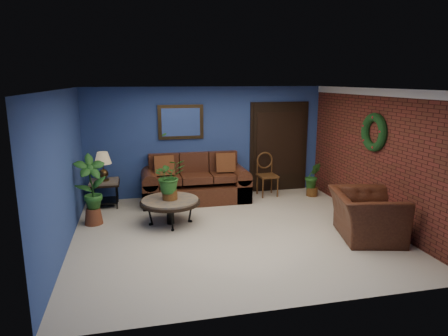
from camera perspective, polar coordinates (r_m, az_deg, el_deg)
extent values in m
plane|color=beige|center=(7.19, 1.28, -9.12)|extent=(5.50, 5.50, 0.00)
cube|color=navy|center=(9.24, -2.45, 3.78)|extent=(5.50, 0.04, 2.50)
cube|color=navy|center=(6.73, -22.04, -0.44)|extent=(0.04, 5.00, 2.50)
cube|color=maroon|center=(7.95, 20.95, 1.53)|extent=(0.04, 5.00, 2.50)
cube|color=white|center=(6.69, 1.39, 11.22)|extent=(5.50, 5.00, 0.02)
cube|color=white|center=(7.81, 21.45, 10.05)|extent=(0.03, 5.00, 0.14)
cube|color=#432F17|center=(9.05, -6.19, 6.54)|extent=(1.02, 0.06, 0.77)
cube|color=black|center=(9.70, 7.83, 2.90)|extent=(1.44, 0.06, 2.18)
torus|color=black|center=(7.89, 20.64, 4.79)|extent=(0.16, 0.72, 0.72)
cube|color=#4E2716|center=(8.92, -4.07, -3.52)|extent=(2.34, 1.01, 0.38)
cube|color=#4E2716|center=(9.19, -4.46, -0.79)|extent=(2.00, 0.28, 0.96)
cube|color=#4E2716|center=(8.70, -8.39, -1.61)|extent=(0.64, 0.69, 0.15)
cube|color=#4E2716|center=(8.77, -4.05, -1.39)|extent=(0.64, 0.69, 0.15)
cube|color=#4E2716|center=(8.89, 0.20, -1.17)|extent=(0.64, 0.69, 0.15)
cube|color=#4E2716|center=(8.82, -10.52, -3.40)|extent=(0.34, 1.01, 0.53)
cube|color=#4E2716|center=(9.10, 2.16, -2.69)|extent=(0.34, 1.01, 0.53)
cube|color=brown|center=(8.67, -8.56, 0.32)|extent=(0.43, 0.13, 0.43)
cube|color=brown|center=(8.87, 0.23, 0.74)|extent=(0.43, 0.13, 0.43)
cylinder|color=#514C47|center=(7.50, -7.71, -4.62)|extent=(1.05, 1.05, 0.05)
cylinder|color=black|center=(7.51, -7.71, -4.88)|extent=(1.12, 1.12, 0.05)
cylinder|color=black|center=(7.58, -7.66, -6.35)|extent=(0.14, 0.14, 0.43)
cube|color=#514C47|center=(8.81, -16.74, -1.87)|extent=(0.59, 0.59, 0.05)
cube|color=black|center=(8.82, -16.72, -2.12)|extent=(0.62, 0.62, 0.04)
cube|color=black|center=(8.92, -16.57, -4.49)|extent=(0.53, 0.53, 0.03)
cylinder|color=black|center=(8.67, -18.35, -4.07)|extent=(0.03, 0.03, 0.54)
cylinder|color=black|center=(8.63, -15.10, -3.93)|extent=(0.03, 0.03, 0.54)
cylinder|color=black|center=(9.14, -18.07, -3.21)|extent=(0.03, 0.03, 0.54)
cylinder|color=black|center=(9.10, -14.99, -3.07)|extent=(0.03, 0.03, 0.54)
cylinder|color=#432F17|center=(8.80, -16.76, -1.57)|extent=(0.21, 0.21, 0.04)
sphere|color=#432F17|center=(8.78, -16.80, -0.90)|extent=(0.19, 0.19, 0.19)
cylinder|color=#432F17|center=(8.74, -16.87, 0.12)|extent=(0.02, 0.02, 0.25)
cone|color=tan|center=(8.71, -16.94, 1.25)|extent=(0.35, 0.35, 0.25)
cube|color=#573518|center=(9.29, 6.23, -1.13)|extent=(0.45, 0.45, 0.04)
torus|color=#573518|center=(9.39, 5.84, 1.10)|extent=(0.40, 0.06, 0.40)
cylinder|color=#573518|center=(9.12, 5.57, -2.96)|extent=(0.03, 0.03, 0.45)
cylinder|color=#573518|center=(9.26, 7.66, -2.79)|extent=(0.03, 0.03, 0.45)
cylinder|color=#573518|center=(9.45, 4.76, -2.40)|extent=(0.03, 0.03, 0.45)
cylinder|color=#573518|center=(9.58, 6.79, -2.24)|extent=(0.03, 0.03, 0.45)
imported|color=#4E2716|center=(7.24, 19.62, -6.39)|extent=(1.32, 1.43, 0.79)
cylinder|color=brown|center=(7.47, -7.74, -3.78)|extent=(0.28, 0.28, 0.18)
imported|color=#1C5119|center=(7.38, -7.82, -1.13)|extent=(0.66, 0.60, 0.63)
cylinder|color=brown|center=(9.53, 12.47, -3.31)|extent=(0.26, 0.26, 0.20)
imported|color=#1C5119|center=(9.44, 12.57, -1.14)|extent=(0.39, 0.34, 0.64)
cylinder|color=brown|center=(7.91, -18.14, -6.56)|extent=(0.34, 0.34, 0.30)
imported|color=#1C5119|center=(7.74, -18.46, -2.09)|extent=(0.66, 0.54, 1.07)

